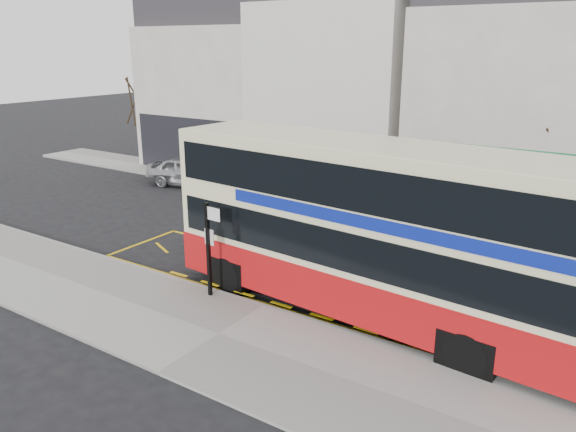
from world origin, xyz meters
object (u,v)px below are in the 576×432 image
Objects in this scene: street_tree_left at (143,88)px; street_tree_right at (555,139)px; double_decker_bus at (376,230)px; car_silver at (190,172)px; car_grey at (337,198)px; bus_stop_post at (210,240)px.

street_tree_left reaches higher than street_tree_right.
double_decker_bus is 1.81× the size of street_tree_left.
car_silver is at bearing -170.28° from street_tree_right.
car_grey is 16.12m from street_tree_left.
street_tree_left reaches higher than double_decker_bus.
double_decker_bus is 4.34× the size of bus_stop_post.
car_grey is 0.70× the size of street_tree_left.
street_tree_left reaches higher than bus_stop_post.
double_decker_bus is 11.25m from street_tree_right.
double_decker_bus reaches higher than car_silver.
car_silver is 17.06m from street_tree_right.
street_tree_right is at bearing -51.12° from car_grey.
double_decker_bus is at bearing -28.58° from street_tree_left.
car_silver is at bearing 138.83° from bus_stop_post.
street_tree_right reaches higher than bus_stop_post.
car_silver is 8.84m from car_grey.
bus_stop_post is 0.53× the size of street_tree_right.
car_grey is at bearing -12.91° from street_tree_left.
street_tree_left is at bearing 156.17° from double_decker_bus.
bus_stop_post is 13.93m from car_silver.
bus_stop_post is 20.99m from street_tree_left.
street_tree_right reaches higher than car_grey.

